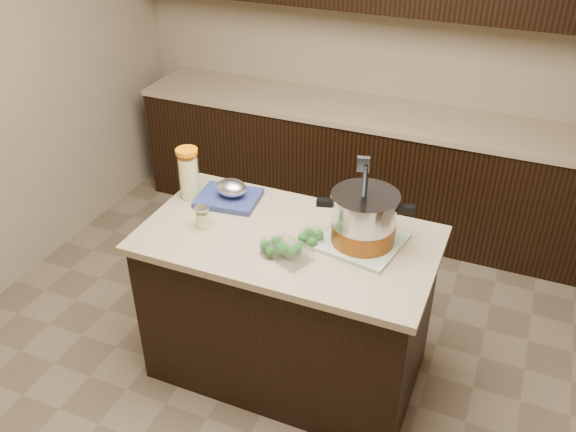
% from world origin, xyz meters
% --- Properties ---
extents(ground_plane, '(4.00, 4.00, 0.00)m').
position_xyz_m(ground_plane, '(0.00, 0.00, 0.00)').
color(ground_plane, brown).
rests_on(ground_plane, ground).
extents(room_shell, '(4.04, 4.04, 2.72)m').
position_xyz_m(room_shell, '(0.00, 0.00, 1.71)').
color(room_shell, tan).
rests_on(room_shell, ground).
extents(back_cabinets, '(3.60, 0.63, 2.33)m').
position_xyz_m(back_cabinets, '(0.00, 1.74, 0.94)').
color(back_cabinets, black).
rests_on(back_cabinets, ground).
extents(island, '(1.46, 0.81, 0.90)m').
position_xyz_m(island, '(0.00, 0.00, 0.45)').
color(island, black).
rests_on(island, ground).
extents(dish_towel, '(0.42, 0.42, 0.02)m').
position_xyz_m(dish_towel, '(0.35, 0.08, 0.91)').
color(dish_towel, '#698D5F').
rests_on(dish_towel, island).
extents(stock_pot, '(0.45, 0.39, 0.46)m').
position_xyz_m(stock_pot, '(0.35, 0.08, 1.03)').
color(stock_pot, '#B7B7BC').
rests_on(stock_pot, dish_towel).
extents(lemonade_pitcher, '(0.13, 0.13, 0.28)m').
position_xyz_m(lemonade_pitcher, '(-0.64, 0.15, 1.03)').
color(lemonade_pitcher, '#E4E28B').
rests_on(lemonade_pitcher, island).
extents(mason_jar, '(0.10, 0.10, 0.12)m').
position_xyz_m(mason_jar, '(-0.43, -0.08, 0.95)').
color(mason_jar, '#E4E28B').
rests_on(mason_jar, island).
extents(broccoli_tub_left, '(0.15, 0.15, 0.06)m').
position_xyz_m(broccoli_tub_left, '(0.12, -0.01, 0.93)').
color(broccoli_tub_left, silver).
rests_on(broccoli_tub_left, island).
extents(broccoli_tub_right, '(0.15, 0.15, 0.06)m').
position_xyz_m(broccoli_tub_right, '(-0.01, -0.15, 0.93)').
color(broccoli_tub_right, silver).
rests_on(broccoli_tub_right, island).
extents(broccoli_tub_rect, '(0.23, 0.20, 0.07)m').
position_xyz_m(broccoli_tub_rect, '(0.07, -0.16, 0.93)').
color(broccoli_tub_rect, silver).
rests_on(broccoli_tub_rect, island).
extents(blue_tray, '(0.35, 0.29, 0.12)m').
position_xyz_m(blue_tray, '(-0.42, 0.19, 0.94)').
color(blue_tray, navy).
rests_on(blue_tray, island).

